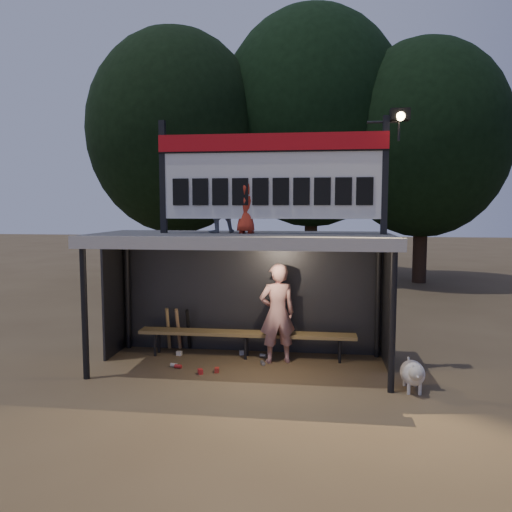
# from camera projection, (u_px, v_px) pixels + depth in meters

# --- Properties ---
(ground) EXTENTS (80.00, 80.00, 0.00)m
(ground) POSITION_uv_depth(u_px,v_px,m) (242.00, 367.00, 8.65)
(ground) COLOR #4F3E27
(ground) RESTS_ON ground
(player) EXTENTS (0.75, 0.61, 1.78)m
(player) POSITION_uv_depth(u_px,v_px,m) (277.00, 313.00, 8.84)
(player) COLOR silver
(player) RESTS_ON ground
(child_a) EXTENTS (0.71, 0.65, 1.19)m
(child_a) POSITION_uv_depth(u_px,v_px,m) (218.00, 198.00, 8.58)
(child_a) COLOR slate
(child_a) RESTS_ON dugout_shelter
(child_b) EXTENTS (0.47, 0.36, 0.86)m
(child_b) POSITION_uv_depth(u_px,v_px,m) (246.00, 208.00, 8.41)
(child_b) COLOR #B32D1B
(child_b) RESTS_ON dugout_shelter
(dugout_shelter) EXTENTS (5.10, 2.08, 2.32)m
(dugout_shelter) POSITION_uv_depth(u_px,v_px,m) (244.00, 260.00, 8.72)
(dugout_shelter) COLOR #3A393C
(dugout_shelter) RESTS_ON ground
(scoreboard_assembly) EXTENTS (4.10, 0.27, 1.99)m
(scoreboard_assembly) POSITION_uv_depth(u_px,v_px,m) (274.00, 173.00, 8.25)
(scoreboard_assembly) COLOR black
(scoreboard_assembly) RESTS_ON dugout_shelter
(bench) EXTENTS (4.00, 0.35, 0.48)m
(bench) POSITION_uv_depth(u_px,v_px,m) (246.00, 334.00, 9.16)
(bench) COLOR olive
(bench) RESTS_ON ground
(tree_left) EXTENTS (6.46, 6.46, 9.27)m
(tree_left) POSITION_uv_depth(u_px,v_px,m) (176.00, 133.00, 18.49)
(tree_left) COLOR #311F16
(tree_left) RESTS_ON ground
(tree_mid) EXTENTS (7.22, 7.22, 10.36)m
(tree_mid) POSITION_uv_depth(u_px,v_px,m) (312.00, 119.00, 19.29)
(tree_mid) COLOR #302015
(tree_mid) RESTS_ON ground
(tree_right) EXTENTS (6.08, 6.08, 8.72)m
(tree_right) POSITION_uv_depth(u_px,v_px,m) (423.00, 140.00, 17.90)
(tree_right) COLOR #312016
(tree_right) RESTS_ON ground
(dog) EXTENTS (0.36, 0.81, 0.49)m
(dog) POSITION_uv_depth(u_px,v_px,m) (413.00, 373.00, 7.49)
(dog) COLOR white
(dog) RESTS_ON ground
(bats) EXTENTS (0.49, 0.33, 0.84)m
(bats) POSITION_uv_depth(u_px,v_px,m) (178.00, 329.00, 9.59)
(bats) COLOR #9B7948
(bats) RESTS_ON ground
(litter) EXTENTS (1.72, 1.27, 0.08)m
(litter) POSITION_uv_depth(u_px,v_px,m) (215.00, 362.00, 8.82)
(litter) COLOR red
(litter) RESTS_ON ground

